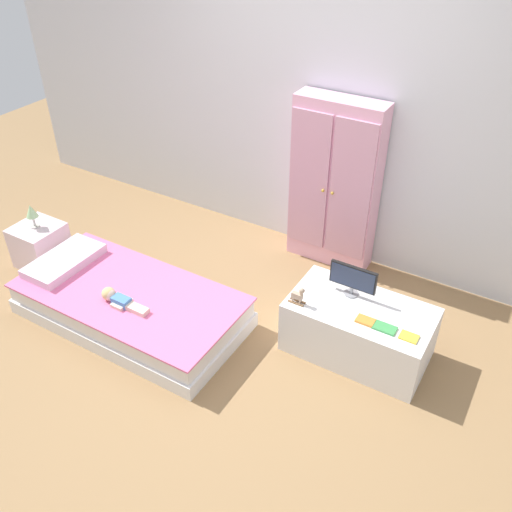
{
  "coord_description": "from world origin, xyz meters",
  "views": [
    {
      "loc": [
        1.68,
        -2.26,
        2.8
      ],
      "look_at": [
        0.08,
        0.43,
        0.56
      ],
      "focal_mm": 38.75,
      "sensor_mm": 36.0,
      "label": 1
    }
  ],
  "objects_px": {
    "book_green": "(385,328)",
    "rocking_horse_toy": "(299,296)",
    "tv_stand": "(358,330)",
    "nightstand": "(40,245)",
    "wardrobe": "(334,185)",
    "book_yellow": "(409,337)",
    "table_lamp": "(31,212)",
    "tv_monitor": "(353,278)",
    "bed": "(131,305)",
    "book_orange": "(365,321)",
    "doll": "(117,298)"
  },
  "relations": [
    {
      "from": "nightstand",
      "to": "book_yellow",
      "type": "distance_m",
      "value": 3.07
    },
    {
      "from": "tv_monitor",
      "to": "book_green",
      "type": "bearing_deg",
      "value": -33.56
    },
    {
      "from": "wardrobe",
      "to": "book_yellow",
      "type": "xyz_separation_m",
      "value": [
        1.0,
        -1.05,
        -0.3
      ]
    },
    {
      "from": "nightstand",
      "to": "book_yellow",
      "type": "xyz_separation_m",
      "value": [
        3.05,
        0.26,
        0.23
      ]
    },
    {
      "from": "tv_monitor",
      "to": "book_green",
      "type": "distance_m",
      "value": 0.4
    },
    {
      "from": "nightstand",
      "to": "table_lamp",
      "type": "height_order",
      "value": "table_lamp"
    },
    {
      "from": "bed",
      "to": "rocking_horse_toy",
      "type": "bearing_deg",
      "value": 16.98
    },
    {
      "from": "nightstand",
      "to": "wardrobe",
      "type": "height_order",
      "value": "wardrobe"
    },
    {
      "from": "table_lamp",
      "to": "tv_stand",
      "type": "relative_size",
      "value": 0.22
    },
    {
      "from": "bed",
      "to": "table_lamp",
      "type": "distance_m",
      "value": 1.2
    },
    {
      "from": "book_yellow",
      "to": "bed",
      "type": "bearing_deg",
      "value": -167.68
    },
    {
      "from": "table_lamp",
      "to": "rocking_horse_toy",
      "type": "relative_size",
      "value": 1.54
    },
    {
      "from": "bed",
      "to": "doll",
      "type": "bearing_deg",
      "value": -83.99
    },
    {
      "from": "book_orange",
      "to": "doll",
      "type": "bearing_deg",
      "value": -161.11
    },
    {
      "from": "rocking_horse_toy",
      "to": "book_yellow",
      "type": "bearing_deg",
      "value": 4.52
    },
    {
      "from": "book_green",
      "to": "book_yellow",
      "type": "relative_size",
      "value": 1.27
    },
    {
      "from": "rocking_horse_toy",
      "to": "bed",
      "type": "bearing_deg",
      "value": -163.02
    },
    {
      "from": "book_orange",
      "to": "tv_monitor",
      "type": "bearing_deg",
      "value": 131.6
    },
    {
      "from": "bed",
      "to": "wardrobe",
      "type": "height_order",
      "value": "wardrobe"
    },
    {
      "from": "book_green",
      "to": "rocking_horse_toy",
      "type": "bearing_deg",
      "value": -174.27
    },
    {
      "from": "rocking_horse_toy",
      "to": "nightstand",
      "type": "bearing_deg",
      "value": -174.93
    },
    {
      "from": "book_green",
      "to": "bed",
      "type": "bearing_deg",
      "value": -166.62
    },
    {
      "from": "doll",
      "to": "rocking_horse_toy",
      "type": "height_order",
      "value": "rocking_horse_toy"
    },
    {
      "from": "book_green",
      "to": "tv_monitor",
      "type": "bearing_deg",
      "value": 146.44
    },
    {
      "from": "bed",
      "to": "tv_stand",
      "type": "relative_size",
      "value": 1.76
    },
    {
      "from": "wardrobe",
      "to": "book_green",
      "type": "xyz_separation_m",
      "value": [
        0.85,
        -1.05,
        -0.3
      ]
    },
    {
      "from": "bed",
      "to": "tv_monitor",
      "type": "height_order",
      "value": "tv_monitor"
    },
    {
      "from": "doll",
      "to": "book_green",
      "type": "bearing_deg",
      "value": 17.58
    },
    {
      "from": "wardrobe",
      "to": "tv_stand",
      "type": "height_order",
      "value": "wardrobe"
    },
    {
      "from": "bed",
      "to": "tv_monitor",
      "type": "bearing_deg",
      "value": 23.46
    },
    {
      "from": "wardrobe",
      "to": "table_lamp",
      "type": "bearing_deg",
      "value": -147.31
    },
    {
      "from": "nightstand",
      "to": "wardrobe",
      "type": "bearing_deg",
      "value": 32.69
    },
    {
      "from": "tv_stand",
      "to": "book_green",
      "type": "relative_size",
      "value": 6.59
    },
    {
      "from": "wardrobe",
      "to": "book_yellow",
      "type": "distance_m",
      "value": 1.49
    },
    {
      "from": "table_lamp",
      "to": "tv_monitor",
      "type": "height_order",
      "value": "tv_monitor"
    },
    {
      "from": "table_lamp",
      "to": "book_orange",
      "type": "height_order",
      "value": "table_lamp"
    },
    {
      "from": "bed",
      "to": "rocking_horse_toy",
      "type": "relative_size",
      "value": 12.6
    },
    {
      "from": "table_lamp",
      "to": "rocking_horse_toy",
      "type": "height_order",
      "value": "table_lamp"
    },
    {
      "from": "nightstand",
      "to": "book_green",
      "type": "relative_size",
      "value": 2.51
    },
    {
      "from": "tv_monitor",
      "to": "book_orange",
      "type": "xyz_separation_m",
      "value": [
        0.19,
        -0.21,
        -0.13
      ]
    },
    {
      "from": "table_lamp",
      "to": "doll",
      "type": "bearing_deg",
      "value": -14.43
    },
    {
      "from": "table_lamp",
      "to": "tv_stand",
      "type": "xyz_separation_m",
      "value": [
        2.7,
        0.38,
        -0.3
      ]
    },
    {
      "from": "table_lamp",
      "to": "book_yellow",
      "type": "bearing_deg",
      "value": 4.93
    },
    {
      "from": "table_lamp",
      "to": "tv_stand",
      "type": "distance_m",
      "value": 2.74
    },
    {
      "from": "table_lamp",
      "to": "wardrobe",
      "type": "distance_m",
      "value": 2.45
    },
    {
      "from": "doll",
      "to": "book_yellow",
      "type": "relative_size",
      "value": 3.41
    },
    {
      "from": "table_lamp",
      "to": "book_yellow",
      "type": "relative_size",
      "value": 1.8
    },
    {
      "from": "bed",
      "to": "book_orange",
      "type": "xyz_separation_m",
      "value": [
        1.64,
        0.42,
        0.28
      ]
    },
    {
      "from": "table_lamp",
      "to": "book_green",
      "type": "distance_m",
      "value": 2.91
    },
    {
      "from": "wardrobe",
      "to": "book_green",
      "type": "height_order",
      "value": "wardrobe"
    }
  ]
}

